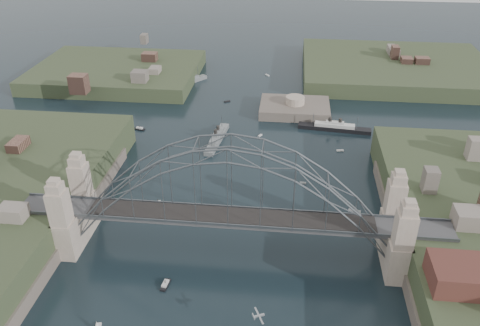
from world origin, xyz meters
name	(u,v)px	position (x,y,z in m)	size (l,w,h in m)	color
ground	(230,250)	(0.00, 0.00, 0.00)	(500.00, 500.00, 0.00)	black
bridge	(230,199)	(0.00, 0.00, 12.32)	(84.00, 13.80, 24.60)	#474749
headland_nw	(118,77)	(-55.00, 95.00, 0.50)	(60.00, 45.00, 9.00)	#344026
headland_ne	(395,73)	(50.00, 110.00, 0.75)	(70.00, 55.00, 9.50)	#344026
fort_island	(294,113)	(12.00, 70.00, -0.34)	(22.00, 16.00, 9.40)	#5F544A
naval_cruiser_near	(217,138)	(-9.78, 47.28, 0.88)	(4.56, 19.02, 5.66)	gray
naval_cruiser_far	(188,81)	(-27.44, 92.08, 0.89)	(12.47, 14.59, 5.71)	gray
ocean_liner	(334,128)	(23.99, 58.17, 0.82)	(21.62, 5.34, 5.26)	black
aeroplane	(258,316)	(7.12, -22.17, 5.97)	(2.02, 3.39, 0.52)	#A0A3A7
small_boat_a	(158,203)	(-18.63, 14.43, 0.29)	(2.34, 1.55, 1.43)	silver
small_boat_b	(303,183)	(14.58, 26.93, 0.15)	(1.58, 0.62, 0.45)	silver
small_boat_c	(165,285)	(-10.59, -11.23, 0.28)	(1.44, 3.27, 1.43)	silver
small_boat_d	(340,151)	(24.82, 44.92, 0.15)	(1.98, 0.89, 0.45)	silver
small_boat_e	(140,129)	(-34.00, 52.22, 0.28)	(3.48, 1.85, 1.43)	silver
small_boat_f	(260,136)	(2.22, 51.83, 0.15)	(1.24, 1.65, 0.45)	silver
small_boat_h	(227,101)	(-10.70, 76.39, 0.15)	(2.15, 1.67, 0.45)	silver
small_boat_i	(354,211)	(26.09, 16.16, 0.15)	(2.84, 1.44, 0.45)	silver
small_boat_k	(267,75)	(1.19, 103.86, 0.15)	(1.81, 2.00, 0.45)	silver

